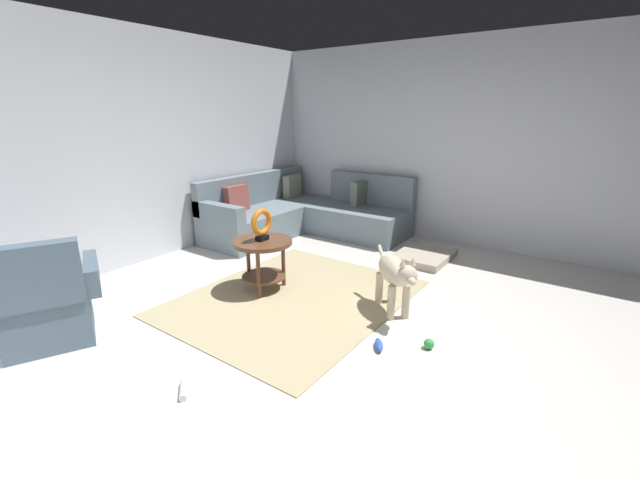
{
  "coord_description": "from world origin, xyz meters",
  "views": [
    {
      "loc": [
        -2.7,
        -1.65,
        1.77
      ],
      "look_at": [
        0.45,
        0.6,
        0.55
      ],
      "focal_mm": 22.83,
      "sensor_mm": 36.0,
      "label": 1
    }
  ],
  "objects_px": {
    "armchair": "(46,305)",
    "dog_toy_ball": "(429,344)",
    "sectional_couch": "(303,215)",
    "dog_toy_rope": "(184,390)",
    "side_table": "(263,252)",
    "dog_bed_mat": "(424,256)",
    "dog_toy_bone": "(379,345)",
    "dog": "(395,275)",
    "torus_sculpture": "(262,224)"
  },
  "relations": [
    {
      "from": "armchair",
      "to": "dog_toy_ball",
      "type": "height_order",
      "value": "armchair"
    },
    {
      "from": "sectional_couch",
      "to": "dog_toy_rope",
      "type": "distance_m",
      "value": 3.76
    },
    {
      "from": "side_table",
      "to": "dog_toy_ball",
      "type": "bearing_deg",
      "value": -92.36
    },
    {
      "from": "dog_bed_mat",
      "to": "dog_toy_bone",
      "type": "relative_size",
      "value": 4.44
    },
    {
      "from": "sectional_couch",
      "to": "dog",
      "type": "relative_size",
      "value": 3.43
    },
    {
      "from": "sectional_couch",
      "to": "dog_toy_ball",
      "type": "distance_m",
      "value": 3.36
    },
    {
      "from": "side_table",
      "to": "dog_toy_ball",
      "type": "distance_m",
      "value": 1.85
    },
    {
      "from": "sectional_couch",
      "to": "dog_bed_mat",
      "type": "relative_size",
      "value": 2.81
    },
    {
      "from": "side_table",
      "to": "dog_toy_rope",
      "type": "distance_m",
      "value": 1.72
    },
    {
      "from": "side_table",
      "to": "torus_sculpture",
      "type": "relative_size",
      "value": 1.84
    },
    {
      "from": "dog",
      "to": "dog_toy_ball",
      "type": "relative_size",
      "value": 8.04
    },
    {
      "from": "torus_sculpture",
      "to": "dog_toy_ball",
      "type": "height_order",
      "value": "torus_sculpture"
    },
    {
      "from": "sectional_couch",
      "to": "dog_toy_ball",
      "type": "xyz_separation_m",
      "value": [
        -1.93,
        -2.74,
        -0.25
      ]
    },
    {
      "from": "armchair",
      "to": "dog_toy_rope",
      "type": "bearing_deg",
      "value": -56.25
    },
    {
      "from": "armchair",
      "to": "side_table",
      "type": "xyz_separation_m",
      "value": [
        1.74,
        -0.7,
        0.09
      ]
    },
    {
      "from": "armchair",
      "to": "dog_toy_rope",
      "type": "xyz_separation_m",
      "value": [
        0.21,
        -1.4,
        -0.3
      ]
    },
    {
      "from": "side_table",
      "to": "dog_toy_bone",
      "type": "distance_m",
      "value": 1.57
    },
    {
      "from": "dog_bed_mat",
      "to": "dog_toy_bone",
      "type": "bearing_deg",
      "value": -167.27
    },
    {
      "from": "side_table",
      "to": "dog_bed_mat",
      "type": "bearing_deg",
      "value": -28.69
    },
    {
      "from": "dog",
      "to": "armchair",
      "type": "bearing_deg",
      "value": -1.75
    },
    {
      "from": "dog_bed_mat",
      "to": "sectional_couch",
      "type": "bearing_deg",
      "value": 89.64
    },
    {
      "from": "armchair",
      "to": "dog_bed_mat",
      "type": "relative_size",
      "value": 1.22
    },
    {
      "from": "dog_toy_rope",
      "to": "dog_toy_bone",
      "type": "relative_size",
      "value": 1.02
    },
    {
      "from": "armchair",
      "to": "dog_bed_mat",
      "type": "bearing_deg",
      "value": -0.4
    },
    {
      "from": "torus_sculpture",
      "to": "dog_bed_mat",
      "type": "relative_size",
      "value": 0.41
    },
    {
      "from": "torus_sculpture",
      "to": "dog",
      "type": "xyz_separation_m",
      "value": [
        0.31,
        -1.32,
        -0.33
      ]
    },
    {
      "from": "dog_bed_mat",
      "to": "dog",
      "type": "height_order",
      "value": "dog"
    },
    {
      "from": "torus_sculpture",
      "to": "dog_toy_bone",
      "type": "relative_size",
      "value": 1.81
    },
    {
      "from": "dog_bed_mat",
      "to": "dog_toy_rope",
      "type": "distance_m",
      "value": 3.38
    },
    {
      "from": "dog_toy_bone",
      "to": "dog_bed_mat",
      "type": "bearing_deg",
      "value": 12.73
    },
    {
      "from": "dog_toy_ball",
      "to": "dog_toy_rope",
      "type": "height_order",
      "value": "dog_toy_ball"
    },
    {
      "from": "torus_sculpture",
      "to": "dog_toy_rope",
      "type": "relative_size",
      "value": 1.77
    },
    {
      "from": "side_table",
      "to": "dog_toy_bone",
      "type": "relative_size",
      "value": 3.33
    },
    {
      "from": "armchair",
      "to": "dog",
      "type": "bearing_deg",
      "value": -19.51
    },
    {
      "from": "dog",
      "to": "dog_toy_rope",
      "type": "bearing_deg",
      "value": 24.06
    },
    {
      "from": "dog_toy_rope",
      "to": "sectional_couch",
      "type": "bearing_deg",
      "value": 25.62
    },
    {
      "from": "dog_bed_mat",
      "to": "dog_toy_bone",
      "type": "xyz_separation_m",
      "value": [
        -2.14,
        -0.48,
        -0.01
      ]
    },
    {
      "from": "dog_toy_ball",
      "to": "dog_toy_bone",
      "type": "relative_size",
      "value": 0.45
    },
    {
      "from": "dog_toy_ball",
      "to": "dog_toy_rope",
      "type": "xyz_separation_m",
      "value": [
        -1.45,
        1.12,
        -0.02
      ]
    },
    {
      "from": "sectional_couch",
      "to": "armchair",
      "type": "height_order",
      "value": "same"
    },
    {
      "from": "dog_toy_ball",
      "to": "dog",
      "type": "bearing_deg",
      "value": 51.94
    },
    {
      "from": "armchair",
      "to": "dog_toy_bone",
      "type": "distance_m",
      "value": 2.64
    },
    {
      "from": "armchair",
      "to": "dog",
      "type": "distance_m",
      "value": 2.88
    },
    {
      "from": "dog_toy_ball",
      "to": "torus_sculpture",
      "type": "bearing_deg",
      "value": 87.64
    },
    {
      "from": "sectional_couch",
      "to": "dog_toy_bone",
      "type": "xyz_separation_m",
      "value": [
        -2.16,
        -2.42,
        -0.26
      ]
    },
    {
      "from": "armchair",
      "to": "torus_sculpture",
      "type": "xyz_separation_m",
      "value": [
        1.74,
        -0.7,
        0.39
      ]
    },
    {
      "from": "dog_toy_ball",
      "to": "sectional_couch",
      "type": "bearing_deg",
      "value": 54.82
    },
    {
      "from": "dog",
      "to": "dog_toy_rope",
      "type": "distance_m",
      "value": 1.97
    },
    {
      "from": "torus_sculpture",
      "to": "armchair",
      "type": "bearing_deg",
      "value": 158.04
    },
    {
      "from": "dog_toy_ball",
      "to": "dog_toy_bone",
      "type": "height_order",
      "value": "dog_toy_ball"
    }
  ]
}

